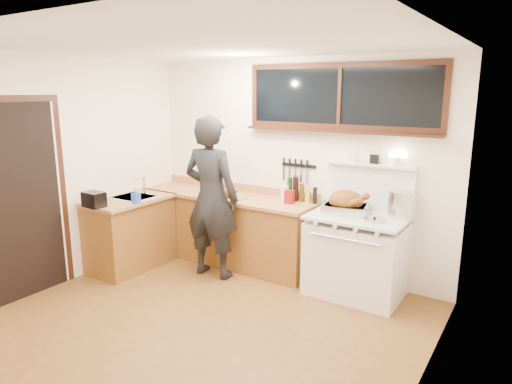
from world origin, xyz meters
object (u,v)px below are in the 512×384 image
Objects in this scene: vintage_stove at (356,254)px; cutting_board at (227,194)px; man at (211,198)px; roast_turkey at (346,204)px.

vintage_stove is 3.59× the size of cutting_board.
man is 1.58m from roast_turkey.
cutting_board is at bearing -174.23° from roast_turkey.
vintage_stove is 1.73m from cutting_board.
man reaches higher than cutting_board.
vintage_stove is 0.56m from roast_turkey.
vintage_stove is at bearing -5.37° from roast_turkey.
man reaches higher than roast_turkey.
roast_turkey is at bearing 16.69° from man.
vintage_stove is at bearing 14.79° from man.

